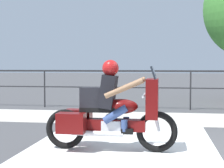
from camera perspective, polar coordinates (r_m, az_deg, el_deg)
The scene contains 5 objects.
ground_plane at distance 6.48m, azimuth 16.31°, elevation -10.34°, with size 120.00×120.00×0.00m, color #424244.
sidewalk_band at distance 9.80m, azimuth 13.72°, elevation -5.71°, with size 44.00×2.40×0.01m, color #B7B2A8.
crosswalk_band at distance 6.28m, azimuth 1.61°, elevation -10.61°, with size 3.36×6.00×0.01m, color silver.
fence_railing at distance 11.74m, azimuth 12.94°, elevation 0.84°, with size 36.00×0.05×1.33m.
motorcycle at distance 6.00m, azimuth -0.24°, elevation -4.47°, with size 2.34×0.76×1.59m.
Camera 1 is at (-0.84, -6.25, 1.49)m, focal length 55.00 mm.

